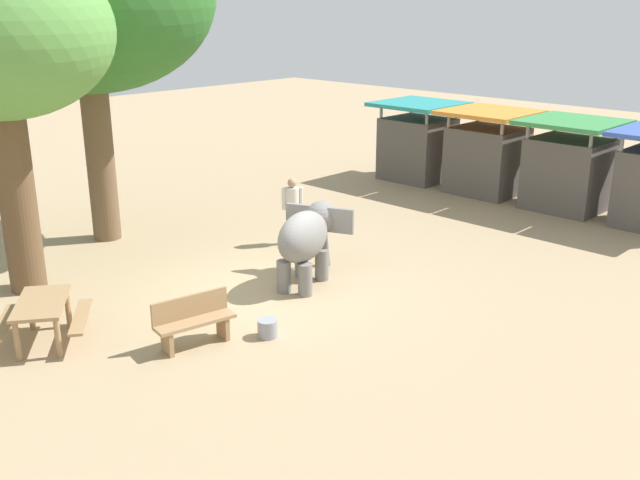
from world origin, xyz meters
TOP-DOWN VIEW (x-y plane):
  - ground_plane at (0.00, 0.00)m, footprint 60.00×60.00m
  - elephant at (0.24, 0.87)m, footprint 1.79×2.25m
  - person_handler at (-1.81, 2.43)m, footprint 0.36×0.41m
  - wooden_bench at (0.88, -2.55)m, footprint 0.65×1.45m
  - picnic_table_near at (-1.03, -4.30)m, footprint 2.08×2.08m
  - market_stall_teal at (-3.64, 9.91)m, footprint 2.50×2.50m
  - market_stall_orange at (-1.04, 9.91)m, footprint 2.50×2.50m
  - market_stall_green at (1.56, 9.91)m, footprint 2.50×2.50m
  - feed_bucket at (1.57, -1.47)m, footprint 0.36×0.36m

SIDE VIEW (x-z plane):
  - ground_plane at x=0.00m, z-range 0.00..0.00m
  - feed_bucket at x=1.57m, z-range 0.00..0.32m
  - wooden_bench at x=0.88m, z-range 0.03..0.91m
  - picnic_table_near at x=-1.03m, z-range 0.20..0.98m
  - person_handler at x=-1.81m, z-range 0.14..1.76m
  - elephant at x=0.24m, z-range 0.22..1.79m
  - market_stall_teal at x=-3.64m, z-range -0.12..2.40m
  - market_stall_orange at x=-1.04m, z-range -0.12..2.40m
  - market_stall_green at x=1.56m, z-range -0.12..2.40m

